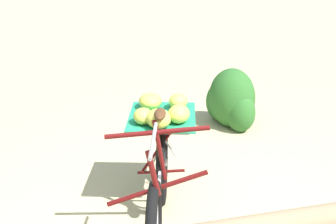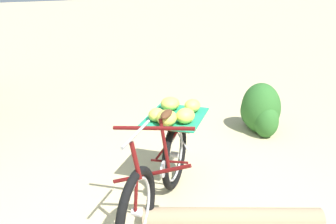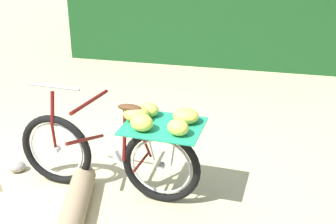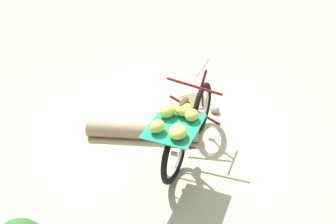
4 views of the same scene
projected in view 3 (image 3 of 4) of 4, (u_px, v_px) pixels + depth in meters
The scene contains 3 objects.
ground_plane at pixel (80, 196), 4.40m from camera, with size 60.00×60.00×0.00m, color #C6B284.
bicycle at pixel (120, 147), 4.22m from camera, with size 1.45×1.49×1.03m.
path_stone at pixel (17, 167), 4.76m from camera, with size 0.17×0.14×0.11m, color gray.
Camera 3 is at (1.08, 3.59, 2.57)m, focal length 49.86 mm.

